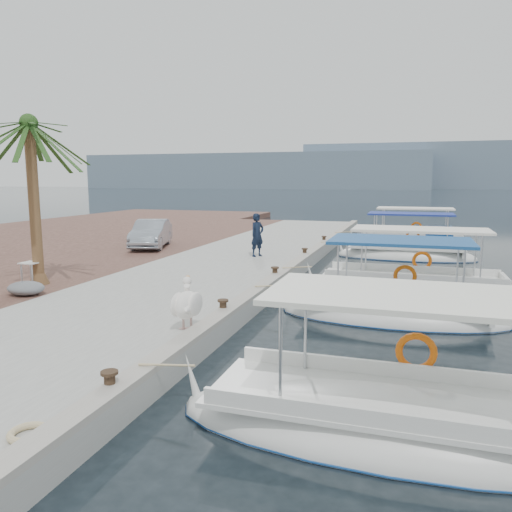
{
  "coord_description": "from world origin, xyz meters",
  "views": [
    {
      "loc": [
        4.15,
        -15.01,
        3.85
      ],
      "look_at": [
        -1.0,
        1.37,
        1.2
      ],
      "focal_mm": 35.0,
      "sensor_mm": 36.0,
      "label": 1
    }
  ],
  "objects_px": {
    "fishing_caique_a": "(393,429)",
    "pelican": "(187,303)",
    "fisherman": "(257,235)",
    "date_palm": "(29,125)",
    "fishing_caique_c": "(412,290)",
    "fishing_caique_b": "(392,314)",
    "fishing_caique_d": "(408,255)",
    "fishing_caique_e": "(410,244)",
    "parked_car": "(151,234)"
  },
  "relations": [
    {
      "from": "fishing_caique_b",
      "to": "fishing_caique_d",
      "type": "bearing_deg",
      "value": 88.49
    },
    {
      "from": "fishing_caique_c",
      "to": "fishing_caique_d",
      "type": "bearing_deg",
      "value": 91.66
    },
    {
      "from": "fishing_caique_b",
      "to": "date_palm",
      "type": "relative_size",
      "value": 1.05
    },
    {
      "from": "fishing_caique_c",
      "to": "fishing_caique_e",
      "type": "xyz_separation_m",
      "value": [
        -0.14,
        12.75,
        0.0
      ]
    },
    {
      "from": "fishing_caique_e",
      "to": "parked_car",
      "type": "distance_m",
      "value": 14.83
    },
    {
      "from": "fishing_caique_a",
      "to": "fishing_caique_e",
      "type": "xyz_separation_m",
      "value": [
        0.08,
        22.79,
        0.0
      ]
    },
    {
      "from": "fishing_caique_a",
      "to": "fisherman",
      "type": "bearing_deg",
      "value": 115.29
    },
    {
      "from": "fishing_caique_a",
      "to": "pelican",
      "type": "xyz_separation_m",
      "value": [
        -4.63,
        2.64,
        0.96
      ]
    },
    {
      "from": "fishing_caique_b",
      "to": "pelican",
      "type": "bearing_deg",
      "value": -136.64
    },
    {
      "from": "fishing_caique_e",
      "to": "date_palm",
      "type": "distance_m",
      "value": 21.27
    },
    {
      "from": "fishing_caique_e",
      "to": "pelican",
      "type": "relative_size",
      "value": 4.91
    },
    {
      "from": "fishing_caique_c",
      "to": "parked_car",
      "type": "xyz_separation_m",
      "value": [
        -12.42,
        4.49,
        1.06
      ]
    },
    {
      "from": "pelican",
      "to": "fisherman",
      "type": "height_order",
      "value": "fisherman"
    },
    {
      "from": "fishing_caique_d",
      "to": "date_palm",
      "type": "relative_size",
      "value": 1.11
    },
    {
      "from": "fisherman",
      "to": "date_palm",
      "type": "bearing_deg",
      "value": 178.18
    },
    {
      "from": "fishing_caique_a",
      "to": "fishing_caique_e",
      "type": "relative_size",
      "value": 0.98
    },
    {
      "from": "fisherman",
      "to": "fishing_caique_a",
      "type": "bearing_deg",
      "value": -123.51
    },
    {
      "from": "date_palm",
      "to": "parked_car",
      "type": "relative_size",
      "value": 1.44
    },
    {
      "from": "fishing_caique_b",
      "to": "fishing_caique_a",
      "type": "bearing_deg",
      "value": -87.48
    },
    {
      "from": "fisherman",
      "to": "date_palm",
      "type": "xyz_separation_m",
      "value": [
        -4.99,
        -7.68,
        4.07
      ]
    },
    {
      "from": "fishing_caique_c",
      "to": "fisherman",
      "type": "relative_size",
      "value": 3.89
    },
    {
      "from": "fishing_caique_b",
      "to": "date_palm",
      "type": "distance_m",
      "value": 12.29
    },
    {
      "from": "fishing_caique_a",
      "to": "date_palm",
      "type": "xyz_separation_m",
      "value": [
        -11.29,
        5.65,
        5.39
      ]
    },
    {
      "from": "pelican",
      "to": "parked_car",
      "type": "relative_size",
      "value": 0.35
    },
    {
      "from": "fishing_caique_a",
      "to": "pelican",
      "type": "height_order",
      "value": "fishing_caique_a"
    },
    {
      "from": "pelican",
      "to": "parked_car",
      "type": "bearing_deg",
      "value": 122.42
    },
    {
      "from": "fishing_caique_d",
      "to": "fisherman",
      "type": "relative_size",
      "value": 3.53
    },
    {
      "from": "pelican",
      "to": "fishing_caique_d",
      "type": "bearing_deg",
      "value": 73.16
    },
    {
      "from": "fishing_caique_b",
      "to": "fishing_caique_d",
      "type": "xyz_separation_m",
      "value": [
        0.3,
        11.2,
        0.07
      ]
    },
    {
      "from": "date_palm",
      "to": "parked_car",
      "type": "height_order",
      "value": "date_palm"
    },
    {
      "from": "fishing_caique_a",
      "to": "fisherman",
      "type": "distance_m",
      "value": 14.8
    },
    {
      "from": "fishing_caique_a",
      "to": "fishing_caique_c",
      "type": "height_order",
      "value": "same"
    },
    {
      "from": "fishing_caique_c",
      "to": "date_palm",
      "type": "bearing_deg",
      "value": -159.08
    },
    {
      "from": "fishing_caique_a",
      "to": "fishing_caique_c",
      "type": "distance_m",
      "value": 10.05
    },
    {
      "from": "fishing_caique_c",
      "to": "fishing_caique_e",
      "type": "bearing_deg",
      "value": 90.64
    },
    {
      "from": "fishing_caique_e",
      "to": "parked_car",
      "type": "height_order",
      "value": "fishing_caique_e"
    },
    {
      "from": "fishing_caique_b",
      "to": "parked_car",
      "type": "xyz_separation_m",
      "value": [
        -11.89,
        7.81,
        1.06
      ]
    },
    {
      "from": "fishing_caique_b",
      "to": "date_palm",
      "type": "xyz_separation_m",
      "value": [
        -10.99,
        -1.08,
        5.39
      ]
    },
    {
      "from": "fishing_caique_a",
      "to": "fishing_caique_c",
      "type": "xyz_separation_m",
      "value": [
        0.23,
        10.05,
        0.0
      ]
    },
    {
      "from": "fishing_caique_c",
      "to": "pelican",
      "type": "height_order",
      "value": "fishing_caique_c"
    },
    {
      "from": "fishing_caique_b",
      "to": "fishing_caique_c",
      "type": "bearing_deg",
      "value": 81.04
    },
    {
      "from": "date_palm",
      "to": "parked_car",
      "type": "xyz_separation_m",
      "value": [
        -0.9,
        8.89,
        -4.33
      ]
    },
    {
      "from": "fishing_caique_c",
      "to": "parked_car",
      "type": "relative_size",
      "value": 1.76
    },
    {
      "from": "fishing_caique_b",
      "to": "fisherman",
      "type": "distance_m",
      "value": 9.01
    },
    {
      "from": "date_palm",
      "to": "fishing_caique_e",
      "type": "bearing_deg",
      "value": 56.45
    },
    {
      "from": "fishing_caique_e",
      "to": "pelican",
      "type": "distance_m",
      "value": 20.72
    },
    {
      "from": "date_palm",
      "to": "parked_car",
      "type": "distance_m",
      "value": 9.93
    },
    {
      "from": "fishing_caique_d",
      "to": "fishing_caique_e",
      "type": "height_order",
      "value": "same"
    },
    {
      "from": "fishing_caique_b",
      "to": "parked_car",
      "type": "bearing_deg",
      "value": 146.71
    },
    {
      "from": "pelican",
      "to": "parked_car",
      "type": "xyz_separation_m",
      "value": [
        -7.56,
        11.9,
        0.1
      ]
    }
  ]
}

